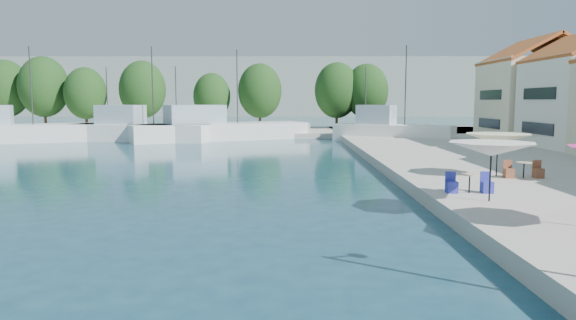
{
  "coord_description": "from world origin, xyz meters",
  "views": [
    {
      "loc": [
        0.58,
        1.75,
        4.25
      ],
      "look_at": [
        0.49,
        26.0,
        1.44
      ],
      "focal_mm": 32.0,
      "sensor_mm": 36.0,
      "label": 1
    }
  ],
  "objects_px": {
    "trawler_02": "(137,131)",
    "trawler_03": "(217,130)",
    "trawler_01": "(8,132)",
    "trawler_04": "(390,132)",
    "umbrella_cream": "(498,139)",
    "umbrella_white": "(491,149)"
  },
  "relations": [
    {
      "from": "trawler_01",
      "to": "trawler_03",
      "type": "distance_m",
      "value": 21.19
    },
    {
      "from": "trawler_02",
      "to": "trawler_03",
      "type": "bearing_deg",
      "value": 23.26
    },
    {
      "from": "umbrella_white",
      "to": "umbrella_cream",
      "type": "xyz_separation_m",
      "value": [
        2.77,
        6.27,
        -0.09
      ]
    },
    {
      "from": "trawler_04",
      "to": "trawler_03",
      "type": "bearing_deg",
      "value": -159.64
    },
    {
      "from": "trawler_04",
      "to": "umbrella_white",
      "type": "distance_m",
      "value": 34.83
    },
    {
      "from": "trawler_01",
      "to": "trawler_03",
      "type": "bearing_deg",
      "value": -14.32
    },
    {
      "from": "trawler_01",
      "to": "trawler_03",
      "type": "relative_size",
      "value": 0.98
    },
    {
      "from": "umbrella_white",
      "to": "trawler_03",
      "type": "bearing_deg",
      "value": 112.23
    },
    {
      "from": "trawler_01",
      "to": "trawler_03",
      "type": "xyz_separation_m",
      "value": [
        20.9,
        3.5,
        -0.0
      ]
    },
    {
      "from": "trawler_02",
      "to": "trawler_03",
      "type": "height_order",
      "value": "same"
    },
    {
      "from": "trawler_04",
      "to": "umbrella_cream",
      "type": "height_order",
      "value": "trawler_04"
    },
    {
      "from": "trawler_03",
      "to": "trawler_04",
      "type": "xyz_separation_m",
      "value": [
        18.35,
        -2.69,
        0.0
      ]
    },
    {
      "from": "trawler_03",
      "to": "trawler_04",
      "type": "bearing_deg",
      "value": -35.31
    },
    {
      "from": "trawler_03",
      "to": "umbrella_cream",
      "type": "height_order",
      "value": "trawler_03"
    },
    {
      "from": "trawler_02",
      "to": "trawler_03",
      "type": "xyz_separation_m",
      "value": [
        8.12,
        1.74,
        -0.0
      ]
    },
    {
      "from": "trawler_03",
      "to": "trawler_04",
      "type": "distance_m",
      "value": 18.55
    },
    {
      "from": "trawler_01",
      "to": "trawler_02",
      "type": "relative_size",
      "value": 1.25
    },
    {
      "from": "trawler_03",
      "to": "umbrella_white",
      "type": "bearing_deg",
      "value": -94.73
    },
    {
      "from": "trawler_04",
      "to": "trawler_01",
      "type": "bearing_deg",
      "value": -150.11
    },
    {
      "from": "trawler_01",
      "to": "trawler_04",
      "type": "relative_size",
      "value": 1.58
    },
    {
      "from": "umbrella_white",
      "to": "trawler_01",
      "type": "bearing_deg",
      "value": 136.88
    },
    {
      "from": "trawler_02",
      "to": "trawler_01",
      "type": "bearing_deg",
      "value": -161.02
    }
  ]
}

